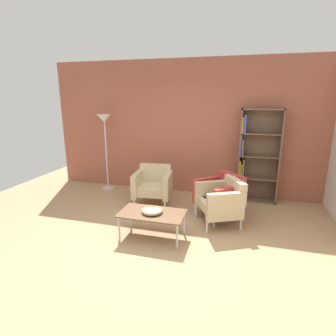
{
  "coord_description": "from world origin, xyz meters",
  "views": [
    {
      "loc": [
        1.11,
        -3.37,
        2.1
      ],
      "look_at": [
        -0.05,
        0.84,
        0.95
      ],
      "focal_mm": 28.64,
      "sensor_mm": 36.0,
      "label": 1
    }
  ],
  "objects_px": {
    "decorative_bowl": "(152,211)",
    "armchair_corner_red": "(222,200)",
    "armchair_near_window": "(153,184)",
    "armchair_spare_guest": "(221,195)",
    "floor_lamp_torchiere": "(105,127)",
    "coffee_table_low": "(152,215)",
    "bookshelf_tall": "(256,157)"
  },
  "relations": [
    {
      "from": "armchair_near_window",
      "to": "armchair_corner_red",
      "type": "distance_m",
      "value": 1.49
    },
    {
      "from": "decorative_bowl",
      "to": "floor_lamp_torchiere",
      "type": "height_order",
      "value": "floor_lamp_torchiere"
    },
    {
      "from": "armchair_near_window",
      "to": "floor_lamp_torchiere",
      "type": "relative_size",
      "value": 0.45
    },
    {
      "from": "decorative_bowl",
      "to": "armchair_spare_guest",
      "type": "height_order",
      "value": "armchair_spare_guest"
    },
    {
      "from": "bookshelf_tall",
      "to": "armchair_near_window",
      "type": "distance_m",
      "value": 2.16
    },
    {
      "from": "bookshelf_tall",
      "to": "floor_lamp_torchiere",
      "type": "bearing_deg",
      "value": -177.49
    },
    {
      "from": "armchair_near_window",
      "to": "coffee_table_low",
      "type": "bearing_deg",
      "value": -77.9
    },
    {
      "from": "coffee_table_low",
      "to": "floor_lamp_torchiere",
      "type": "distance_m",
      "value": 2.81
    },
    {
      "from": "bookshelf_tall",
      "to": "armchair_near_window",
      "type": "xyz_separation_m",
      "value": [
        -1.95,
        -0.77,
        -0.51
      ]
    },
    {
      "from": "coffee_table_low",
      "to": "decorative_bowl",
      "type": "distance_m",
      "value": 0.07
    },
    {
      "from": "coffee_table_low",
      "to": "armchair_spare_guest",
      "type": "bearing_deg",
      "value": 47.77
    },
    {
      "from": "armchair_corner_red",
      "to": "armchair_spare_guest",
      "type": "height_order",
      "value": "same"
    },
    {
      "from": "armchair_near_window",
      "to": "armchair_spare_guest",
      "type": "bearing_deg",
      "value": -15.65
    },
    {
      "from": "armchair_near_window",
      "to": "armchair_spare_guest",
      "type": "height_order",
      "value": "same"
    },
    {
      "from": "armchair_near_window",
      "to": "armchair_corner_red",
      "type": "height_order",
      "value": "same"
    },
    {
      "from": "armchair_corner_red",
      "to": "coffee_table_low",
      "type": "bearing_deg",
      "value": -78.53
    },
    {
      "from": "coffee_table_low",
      "to": "armchair_near_window",
      "type": "height_order",
      "value": "armchair_near_window"
    },
    {
      "from": "decorative_bowl",
      "to": "armchair_spare_guest",
      "type": "bearing_deg",
      "value": 47.77
    },
    {
      "from": "bookshelf_tall",
      "to": "armchair_spare_guest",
      "type": "relative_size",
      "value": 2.0
    },
    {
      "from": "bookshelf_tall",
      "to": "decorative_bowl",
      "type": "xyz_separation_m",
      "value": [
        -1.54,
        -2.05,
        -0.49
      ]
    },
    {
      "from": "bookshelf_tall",
      "to": "armchair_corner_red",
      "type": "relative_size",
      "value": 2.06
    },
    {
      "from": "armchair_near_window",
      "to": "armchair_corner_red",
      "type": "xyz_separation_m",
      "value": [
        1.4,
        -0.52,
        0.0
      ]
    },
    {
      "from": "bookshelf_tall",
      "to": "coffee_table_low",
      "type": "relative_size",
      "value": 1.9
    },
    {
      "from": "decorative_bowl",
      "to": "armchair_corner_red",
      "type": "height_order",
      "value": "armchair_corner_red"
    },
    {
      "from": "coffee_table_low",
      "to": "armchair_corner_red",
      "type": "xyz_separation_m",
      "value": [
        0.99,
        0.77,
        0.05
      ]
    },
    {
      "from": "bookshelf_tall",
      "to": "coffee_table_low",
      "type": "distance_m",
      "value": 2.63
    },
    {
      "from": "decorative_bowl",
      "to": "armchair_spare_guest",
      "type": "distance_m",
      "value": 1.41
    },
    {
      "from": "armchair_corner_red",
      "to": "floor_lamp_torchiere",
      "type": "height_order",
      "value": "floor_lamp_torchiere"
    },
    {
      "from": "bookshelf_tall",
      "to": "armchair_spare_guest",
      "type": "distance_m",
      "value": 1.28
    },
    {
      "from": "decorative_bowl",
      "to": "floor_lamp_torchiere",
      "type": "xyz_separation_m",
      "value": [
        -1.76,
        1.91,
        1.01
      ]
    },
    {
      "from": "floor_lamp_torchiere",
      "to": "coffee_table_low",
      "type": "bearing_deg",
      "value": -47.3
    },
    {
      "from": "decorative_bowl",
      "to": "armchair_near_window",
      "type": "bearing_deg",
      "value": 107.76
    }
  ]
}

